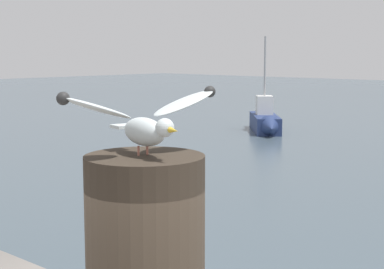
{
  "coord_description": "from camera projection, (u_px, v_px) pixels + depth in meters",
  "views": [
    {
      "loc": [
        1.9,
        -2.03,
        2.98
      ],
      "look_at": [
        0.34,
        -0.32,
        2.67
      ],
      "focal_mm": 57.46,
      "sensor_mm": 36.0,
      "label": 1
    }
  ],
  "objects": [
    {
      "name": "seagull",
      "position": [
        145.0,
        121.0,
        2.14
      ],
      "size": [
        0.39,
        0.62,
        0.24
      ],
      "color": "#C67360",
      "rests_on": "mooring_post"
    },
    {
      "name": "boat_navy",
      "position": [
        266.0,
        121.0,
        22.91
      ],
      "size": [
        3.05,
        3.25,
        3.63
      ],
      "color": "navy",
      "rests_on": "ground_plane"
    }
  ]
}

